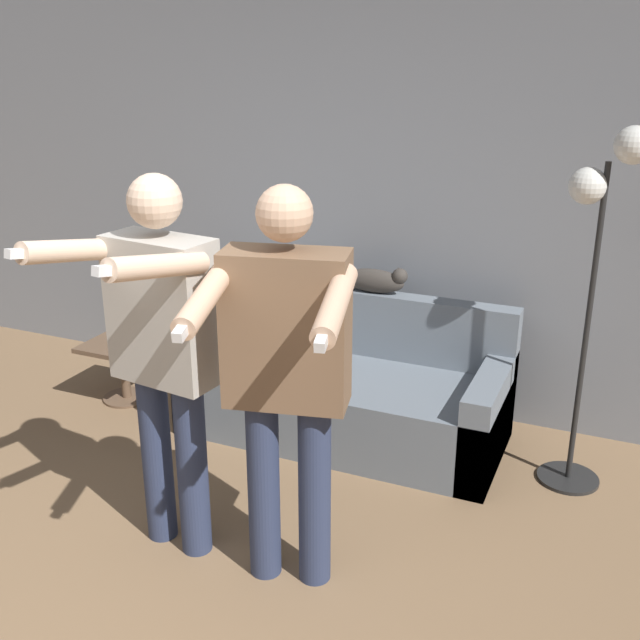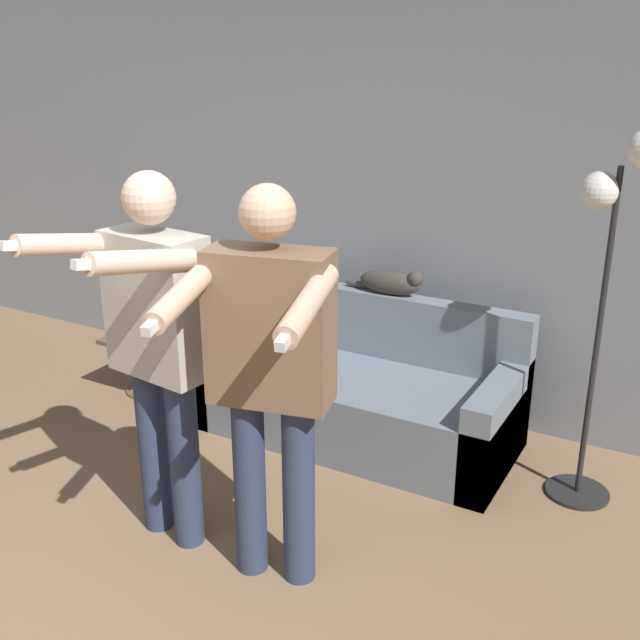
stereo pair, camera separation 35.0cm
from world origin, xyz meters
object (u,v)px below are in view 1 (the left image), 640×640
object	(u,v)px
person_right	(286,365)
floor_lamp	(601,233)
couch	(345,391)
cat	(375,280)
side_table	(123,358)
cup	(125,335)
person_left	(162,342)

from	to	relation	value
person_right	floor_lamp	size ratio (longest dim) A/B	0.92
couch	cat	xyz separation A→B (m)	(0.07, 0.30, 0.63)
side_table	cup	xyz separation A→B (m)	(0.00, 0.04, 0.15)
person_left	cat	world-z (taller)	person_left
person_right	side_table	distance (m)	2.27
floor_lamp	cup	bearing A→B (deg)	-177.93
person_left	floor_lamp	distance (m)	2.15
person_right	person_left	bearing A→B (deg)	167.04
person_left	cat	size ratio (longest dim) A/B	3.34
person_right	cat	size ratio (longest dim) A/B	3.33
person_left	person_right	distance (m)	0.59
person_left	side_table	bearing A→B (deg)	142.32
floor_lamp	side_table	world-z (taller)	floor_lamp
person_right	cat	xyz separation A→B (m)	(-0.21, 1.66, -0.13)
floor_lamp	cup	world-z (taller)	floor_lamp
couch	floor_lamp	xyz separation A→B (m)	(1.33, -0.03, 1.11)
person_left	side_table	size ratio (longest dim) A/B	3.88
person_right	floor_lamp	xyz separation A→B (m)	(1.06, 1.33, 0.36)
cat	floor_lamp	bearing A→B (deg)	-14.45
cat	side_table	distance (m)	1.76
couch	floor_lamp	bearing A→B (deg)	-1.08
person_right	cup	size ratio (longest dim) A/B	21.12
cup	side_table	bearing A→B (deg)	-90.47
person_right	cup	distance (m)	2.25
person_right	cup	xyz separation A→B (m)	(-1.79, 1.23, -0.58)
person_left	person_right	world-z (taller)	person_left
cup	person_right	bearing A→B (deg)	-34.36
person_left	floor_lamp	size ratio (longest dim) A/B	0.93
cat	cup	xyz separation A→B (m)	(-1.58, -0.43, -0.45)
couch	person_right	distance (m)	1.58
cup	floor_lamp	bearing A→B (deg)	2.07
cat	floor_lamp	distance (m)	1.39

